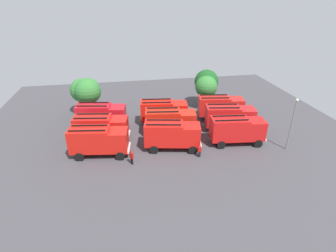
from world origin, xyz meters
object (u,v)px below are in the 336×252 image
fire_truck_6 (101,115)px  tree_0 (82,91)px  firefighter_0 (93,114)px  firefighter_1 (132,157)px  fire_truck_8 (220,106)px  tree_3 (206,82)px  fire_truck_0 (99,140)px  tree_1 (88,91)px  fire_truck_1 (172,134)px  fire_truck_2 (237,129)px  fire_truck_3 (101,127)px  fire_truck_4 (170,121)px  traffic_cone_0 (109,119)px  lamppost (292,121)px  tree_2 (206,87)px  firefighter_2 (199,151)px  fire_truck_5 (230,116)px  fire_truck_7 (164,111)px

fire_truck_6 → tree_0: 7.08m
firefighter_0 → firefighter_1: (5.37, -13.70, 0.06)m
fire_truck_8 → tree_3: 6.46m
fire_truck_0 → tree_1: 12.78m
fire_truck_1 → firefighter_1: size_ratio=4.21×
firefighter_1 → fire_truck_2: bearing=148.3°
fire_truck_3 → fire_truck_6: (-0.14, 4.22, 0.00)m
fire_truck_6 → firefighter_1: 11.16m
fire_truck_4 → traffic_cone_0: (-8.81, 6.35, -1.87)m
fire_truck_4 → tree_0: size_ratio=1.25×
fire_truck_8 → tree_1: (-20.50, 4.72, 2.14)m
tree_1 → fire_truck_3: bearing=-76.3°
firefighter_1 → lamppost: bearing=138.0°
tree_2 → firefighter_0: bearing=-175.9°
firefighter_0 → firefighter_2: firefighter_0 is taller
fire_truck_0 → fire_truck_8: size_ratio=1.00×
fire_truck_4 → tree_1: tree_1 is taller
tree_2 → lamppost: size_ratio=0.83×
fire_truck_3 → fire_truck_6: same height
fire_truck_4 → fire_truck_0: bearing=-150.2°
fire_truck_5 → tree_2: size_ratio=1.29×
fire_truck_1 → lamppost: bearing=0.5°
fire_truck_4 → fire_truck_7: bearing=103.3°
tree_3 → fire_truck_6: bearing=-161.4°
lamppost → fire_truck_4: bearing=154.3°
tree_3 → lamppost: bearing=-71.0°
fire_truck_4 → tree_2: 11.67m
fire_truck_4 → firefighter_2: fire_truck_4 is taller
fire_truck_2 → fire_truck_1: bearing=-174.8°
fire_truck_0 → fire_truck_7: 11.93m
fire_truck_0 → tree_1: tree_1 is taller
tree_0 → fire_truck_2: bearing=-34.0°
traffic_cone_0 → tree_0: bearing=137.4°
fire_truck_5 → firefighter_2: bearing=-125.8°
fire_truck_8 → tree_2: bearing=110.8°
fire_truck_1 → fire_truck_2: size_ratio=1.01×
fire_truck_6 → fire_truck_2: bearing=-14.3°
fire_truck_7 → tree_3: 10.93m
fire_truck_3 → firefighter_2: (11.90, -6.12, -1.26)m
fire_truck_4 → fire_truck_6: size_ratio=0.99×
fire_truck_8 → tree_0: size_ratio=1.25×
tree_0 → tree_3: (21.04, -0.05, 0.33)m
firefighter_1 → firefighter_2: (8.26, 0.09, -0.12)m
fire_truck_6 → traffic_cone_0: size_ratio=13.21×
fire_truck_7 → firefighter_1: fire_truck_7 is taller
fire_truck_2 → tree_3: bearing=95.8°
traffic_cone_0 → lamppost: bearing=-29.8°
fire_truck_8 → lamppost: (5.23, -10.61, 1.91)m
fire_truck_5 → fire_truck_1: bearing=-148.4°
fire_truck_6 → tree_3: bearing=28.5°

